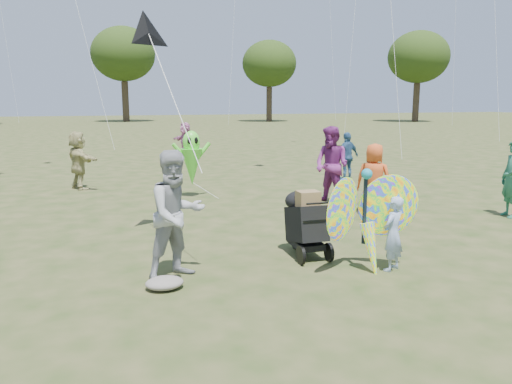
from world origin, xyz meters
TOP-DOWN VIEW (x-y plane):
  - ground at (0.00, 0.00)m, footprint 160.00×160.00m
  - child_girl at (1.56, 0.38)m, footprint 0.49×0.43m
  - adult_man at (-1.51, 1.13)m, footprint 1.08×0.96m
  - grey_bag at (-1.77, 0.72)m, footprint 0.52×0.42m
  - crowd_a at (3.28, 3.69)m, footprint 0.91×0.90m
  - crowd_c at (5.12, 8.16)m, footprint 0.96×0.59m
  - crowd_d at (-2.89, 9.22)m, footprint 1.07×1.60m
  - crowd_e at (2.96, 5.07)m, footprint 1.04×1.14m
  - crowd_f at (5.99, 2.53)m, footprint 0.54×0.69m
  - crowd_j at (1.33, 15.27)m, footprint 0.86×1.55m
  - jogging_stroller at (0.62, 1.45)m, footprint 0.54×1.07m
  - butterfly_kite at (1.18, 0.49)m, footprint 1.74×0.75m
  - delta_kite_rig at (-1.54, 3.23)m, footprint 0.89×2.34m
  - alien_kite at (-0.10, 6.94)m, footprint 1.12×0.69m
  - tree_line at (3.67, 44.99)m, footprint 91.78×33.60m

SIDE VIEW (x-z plane):
  - ground at x=0.00m, z-range 0.00..0.00m
  - grey_bag at x=-1.77m, z-range 0.00..0.16m
  - child_girl at x=1.56m, z-range 0.00..1.12m
  - jogging_stroller at x=0.62m, z-range 0.07..1.16m
  - crowd_c at x=5.12m, z-range 0.00..1.52m
  - butterfly_kite at x=1.18m, z-range -0.10..1.64m
  - crowd_a at x=3.28m, z-range 0.00..1.58m
  - crowd_j at x=1.33m, z-range 0.00..1.59m
  - crowd_d at x=-2.89m, z-range 0.00..1.65m
  - crowd_f at x=5.99m, z-range 0.00..1.68m
  - adult_man at x=-1.51m, z-range 0.00..1.83m
  - crowd_e at x=2.96m, z-range 0.00..1.89m
  - alien_kite at x=-0.10m, z-range 0.10..1.84m
  - delta_kite_rig at x=-1.54m, z-range 2.33..4.90m
  - tree_line at x=3.67m, z-range 1.47..12.25m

